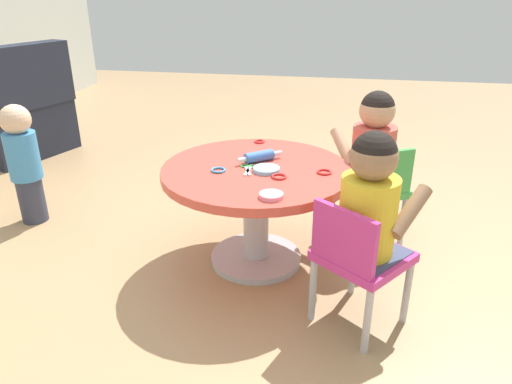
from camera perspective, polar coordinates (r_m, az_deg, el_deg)
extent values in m
plane|color=tan|center=(2.36, 0.00, -8.14)|extent=(10.00, 10.00, 0.00)
cylinder|color=silver|center=(2.35, 0.00, -7.83)|extent=(0.44, 0.44, 0.03)
cylinder|color=silver|center=(2.24, 0.00, -3.31)|extent=(0.12, 0.12, 0.45)
cylinder|color=#D84C3F|center=(2.14, 0.00, 2.48)|extent=(0.86, 0.86, 0.04)
cylinder|color=#B7B7BC|center=(1.98, 17.71, -11.39)|extent=(0.03, 0.03, 0.28)
cylinder|color=#B7B7BC|center=(2.10, 11.62, -8.62)|extent=(0.03, 0.03, 0.28)
cylinder|color=#B7B7BC|center=(1.80, 13.25, -14.88)|extent=(0.03, 0.03, 0.28)
cylinder|color=#B7B7BC|center=(1.92, 6.85, -11.54)|extent=(0.03, 0.03, 0.28)
cube|color=#CC338C|center=(1.86, 12.79, -7.53)|extent=(0.42, 0.42, 0.04)
cube|color=#CC338C|center=(1.70, 10.49, -5.52)|extent=(0.18, 0.23, 0.22)
cube|color=#3F4772|center=(1.86, 12.80, -7.48)|extent=(0.38, 0.38, 0.04)
cylinder|color=yellow|center=(1.78, 13.29, -2.79)|extent=(0.21, 0.21, 0.30)
sphere|color=#997051|center=(1.69, 14.00, 4.09)|extent=(0.17, 0.17, 0.17)
sphere|color=black|center=(1.69, 14.05, 4.50)|extent=(0.16, 0.16, 0.16)
cylinder|color=#997051|center=(1.80, 18.06, -2.25)|extent=(0.20, 0.17, 0.17)
cylinder|color=#997051|center=(1.90, 12.42, -0.13)|extent=(0.20, 0.17, 0.17)
cylinder|color=#B7B7BC|center=(2.69, 14.03, -1.20)|extent=(0.03, 0.03, 0.28)
cylinder|color=#B7B7BC|center=(2.57, 9.15, -2.04)|extent=(0.03, 0.03, 0.28)
cylinder|color=#B7B7BC|center=(2.50, 17.21, -3.56)|extent=(0.03, 0.03, 0.28)
cylinder|color=#B7B7BC|center=(2.37, 12.09, -4.62)|extent=(0.03, 0.03, 0.28)
cube|color=green|center=(2.46, 13.46, 0.49)|extent=(0.41, 0.41, 0.04)
cube|color=green|center=(2.31, 15.52, 2.14)|extent=(0.16, 0.25, 0.22)
cube|color=#3F4772|center=(2.46, 13.47, 0.53)|extent=(0.37, 0.37, 0.04)
cylinder|color=#D8594C|center=(2.40, 13.85, 4.25)|extent=(0.21, 0.21, 0.30)
sphere|color=tan|center=(2.34, 14.40, 9.48)|extent=(0.17, 0.17, 0.17)
sphere|color=black|center=(2.34, 14.43, 9.78)|extent=(0.16, 0.16, 0.16)
cylinder|color=tan|center=(2.53, 14.80, 5.74)|extent=(0.21, 0.15, 0.17)
cylinder|color=tan|center=(2.42, 10.44, 5.30)|extent=(0.21, 0.15, 0.17)
cube|color=#232838|center=(4.24, -27.31, 6.90)|extent=(0.88, 0.88, 0.40)
cube|color=#232838|center=(3.92, -25.97, 12.40)|extent=(0.72, 0.37, 0.45)
cube|color=#232838|center=(4.35, -24.85, 11.82)|extent=(0.30, 0.60, 0.20)
cylinder|color=#33384C|center=(2.96, -25.37, -0.81)|extent=(0.14, 0.14, 0.26)
cylinder|color=#3F8CCC|center=(2.87, -26.27, 3.92)|extent=(0.17, 0.17, 0.26)
sphere|color=beige|center=(2.81, -27.01, 7.78)|extent=(0.16, 0.16, 0.16)
cylinder|color=#3F72CC|center=(2.20, 0.47, 4.30)|extent=(0.13, 0.14, 0.05)
cylinder|color=white|center=(2.16, -1.68, 3.90)|extent=(0.05, 0.05, 0.02)
cylinder|color=white|center=(2.24, 2.54, 4.68)|extent=(0.05, 0.05, 0.02)
cube|color=silver|center=(2.09, -0.99, 2.54)|extent=(0.11, 0.05, 0.01)
cube|color=silver|center=(2.09, -0.99, 2.54)|extent=(0.11, 0.02, 0.01)
torus|color=green|center=(2.14, -1.40, 3.13)|extent=(0.04, 0.04, 0.01)
torus|color=green|center=(2.14, -0.44, 3.12)|extent=(0.04, 0.04, 0.01)
cylinder|color=#8CCCF2|center=(2.09, 1.26, 2.74)|extent=(0.12, 0.12, 0.02)
cylinder|color=pink|center=(1.83, 1.85, -0.41)|extent=(0.10, 0.10, 0.02)
torus|color=red|center=(2.48, 0.42, 6.11)|extent=(0.06, 0.06, 0.01)
torus|color=red|center=(2.09, 8.22, 2.41)|extent=(0.07, 0.07, 0.01)
torus|color=red|center=(2.02, 2.80, 1.88)|extent=(0.07, 0.07, 0.01)
torus|color=#3F99D8|center=(2.10, -4.56, 2.65)|extent=(0.07, 0.07, 0.01)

